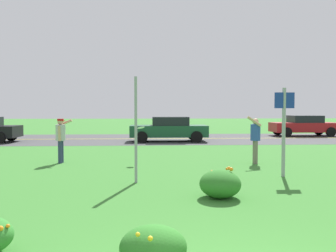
{
  "coord_description": "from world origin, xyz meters",
  "views": [
    {
      "loc": [
        -0.94,
        -3.18,
        1.9
      ],
      "look_at": [
        -0.32,
        7.76,
        1.39
      ],
      "focal_mm": 38.73,
      "sensor_mm": 36.0,
      "label": 1
    }
  ],
  "objects_px": {
    "person_thrower_red_cap_gray_shirt": "(61,136)",
    "car_dark_green_center_left": "(169,129)",
    "frisbee_white": "(141,128)",
    "car_red_leftmost": "(304,126)",
    "person_catcher_blue_shirt": "(255,136)",
    "sign_post_by_roadside": "(284,123)",
    "sign_post_near_path": "(136,130)"
  },
  "relations": [
    {
      "from": "person_thrower_red_cap_gray_shirt",
      "to": "car_dark_green_center_left",
      "type": "xyz_separation_m",
      "value": [
        4.31,
        8.32,
        -0.21
      ]
    },
    {
      "from": "frisbee_white",
      "to": "car_red_leftmost",
      "type": "height_order",
      "value": "car_red_leftmost"
    },
    {
      "from": "sign_post_near_path",
      "to": "person_thrower_red_cap_gray_shirt",
      "type": "bearing_deg",
      "value": 127.5
    },
    {
      "from": "car_dark_green_center_left",
      "to": "frisbee_white",
      "type": "bearing_deg",
      "value": -100.04
    },
    {
      "from": "frisbee_white",
      "to": "car_red_leftmost",
      "type": "relative_size",
      "value": 0.06
    },
    {
      "from": "sign_post_by_roadside",
      "to": "car_red_leftmost",
      "type": "distance_m",
      "value": 16.86
    },
    {
      "from": "person_catcher_blue_shirt",
      "to": "person_thrower_red_cap_gray_shirt",
      "type": "bearing_deg",
      "value": 175.74
    },
    {
      "from": "person_catcher_blue_shirt",
      "to": "frisbee_white",
      "type": "bearing_deg",
      "value": 174.18
    },
    {
      "from": "car_dark_green_center_left",
      "to": "car_red_leftmost",
      "type": "bearing_deg",
      "value": 21.47
    },
    {
      "from": "person_thrower_red_cap_gray_shirt",
      "to": "car_red_leftmost",
      "type": "height_order",
      "value": "person_thrower_red_cap_gray_shirt"
    },
    {
      "from": "person_thrower_red_cap_gray_shirt",
      "to": "person_catcher_blue_shirt",
      "type": "bearing_deg",
      "value": -4.26
    },
    {
      "from": "sign_post_by_roadside",
      "to": "car_red_leftmost",
      "type": "relative_size",
      "value": 0.55
    },
    {
      "from": "frisbee_white",
      "to": "car_dark_green_center_left",
      "type": "relative_size",
      "value": 0.06
    },
    {
      "from": "person_thrower_red_cap_gray_shirt",
      "to": "car_red_leftmost",
      "type": "bearing_deg",
      "value": 40.74
    },
    {
      "from": "person_thrower_red_cap_gray_shirt",
      "to": "car_dark_green_center_left",
      "type": "distance_m",
      "value": 9.38
    },
    {
      "from": "person_thrower_red_cap_gray_shirt",
      "to": "person_catcher_blue_shirt",
      "type": "relative_size",
      "value": 0.94
    },
    {
      "from": "sign_post_by_roadside",
      "to": "person_catcher_blue_shirt",
      "type": "relative_size",
      "value": 1.49
    },
    {
      "from": "frisbee_white",
      "to": "sign_post_by_roadside",
      "type": "bearing_deg",
      "value": -35.45
    },
    {
      "from": "sign_post_by_roadside",
      "to": "person_catcher_blue_shirt",
      "type": "xyz_separation_m",
      "value": [
        -0.06,
        2.48,
        -0.57
      ]
    },
    {
      "from": "sign_post_near_path",
      "to": "person_thrower_red_cap_gray_shirt",
      "type": "xyz_separation_m",
      "value": [
        -2.76,
        3.59,
        -0.41
      ]
    },
    {
      "from": "frisbee_white",
      "to": "car_red_leftmost",
      "type": "xyz_separation_m",
      "value": [
        11.34,
        12.3,
        -0.51
      ]
    },
    {
      "from": "sign_post_near_path",
      "to": "sign_post_by_roadside",
      "type": "bearing_deg",
      "value": 8.4
    },
    {
      "from": "sign_post_near_path",
      "to": "sign_post_by_roadside",
      "type": "distance_m",
      "value": 4.16
    },
    {
      "from": "sign_post_near_path",
      "to": "sign_post_by_roadside",
      "type": "xyz_separation_m",
      "value": [
        4.11,
        0.61,
        0.15
      ]
    },
    {
      "from": "person_catcher_blue_shirt",
      "to": "sign_post_near_path",
      "type": "bearing_deg",
      "value": -142.75
    },
    {
      "from": "person_thrower_red_cap_gray_shirt",
      "to": "person_catcher_blue_shirt",
      "type": "distance_m",
      "value": 6.83
    },
    {
      "from": "sign_post_near_path",
      "to": "car_red_leftmost",
      "type": "distance_m",
      "value": 19.49
    },
    {
      "from": "sign_post_by_roadside",
      "to": "frisbee_white",
      "type": "xyz_separation_m",
      "value": [
        -4.05,
        2.88,
        -0.27
      ]
    },
    {
      "from": "person_catcher_blue_shirt",
      "to": "frisbee_white",
      "type": "xyz_separation_m",
      "value": [
        -3.99,
        0.41,
        0.3
      ]
    },
    {
      "from": "sign_post_near_path",
      "to": "car_dark_green_center_left",
      "type": "distance_m",
      "value": 12.03
    },
    {
      "from": "person_catcher_blue_shirt",
      "to": "car_red_leftmost",
      "type": "bearing_deg",
      "value": 59.95
    },
    {
      "from": "car_red_leftmost",
      "to": "person_thrower_red_cap_gray_shirt",
      "type": "bearing_deg",
      "value": -139.26
    }
  ]
}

